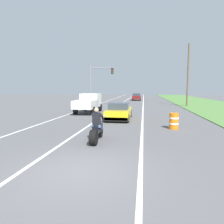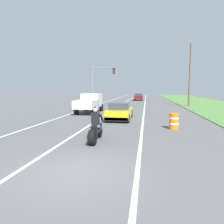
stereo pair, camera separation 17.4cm
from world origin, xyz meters
name	(u,v)px [view 2 (the right image)]	position (x,y,z in m)	size (l,w,h in m)	color
ground_plane	(78,171)	(0.00, 0.00, 0.00)	(160.00, 160.00, 0.00)	#565659
lane_stripe_left_solid	(88,108)	(-5.40, 20.00, 0.00)	(0.14, 120.00, 0.01)	white
lane_stripe_right_solid	(144,109)	(1.80, 20.00, 0.00)	(0.14, 120.00, 0.01)	white
lane_stripe_centre_dashed	(115,109)	(-1.80, 20.00, 0.00)	(0.14, 120.00, 0.01)	white
motorcycle_with_rider	(96,129)	(-0.31, 3.53, 0.59)	(0.70, 2.21, 1.62)	black
sports_car_yellow	(120,112)	(-0.11, 10.93, 0.63)	(1.84, 4.30, 1.37)	yellow
pickup_truck_left_lane_white	(90,102)	(-3.79, 15.03, 1.11)	(2.02, 4.80, 1.98)	silver
traffic_light_mast_near	(99,79)	(-5.00, 25.05, 3.94)	(3.81, 0.34, 6.00)	gray
utility_pole_roadside	(190,75)	(7.96, 24.96, 4.36)	(0.24, 0.24, 8.71)	brown
construction_barrel_nearest	(174,121)	(3.73, 7.33, 0.50)	(0.58, 0.58, 1.00)	orange
distant_car_far_ahead	(138,97)	(0.35, 39.04, 0.77)	(1.80, 4.00, 1.50)	maroon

